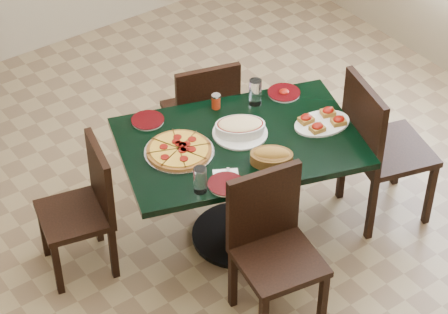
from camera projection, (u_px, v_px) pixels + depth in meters
floor at (232, 247)px, 5.29m from camera, size 5.50×5.50×0.00m
main_table at (239, 165)px, 5.01m from camera, size 1.53×1.22×0.75m
chair_far at (203, 112)px, 5.54m from camera, size 0.51×0.51×0.88m
chair_near at (272, 241)px, 4.62m from camera, size 0.48×0.48×0.90m
chair_right at (378, 143)px, 5.19m from camera, size 0.57×0.57×0.99m
chair_left at (86, 203)px, 4.91m from camera, size 0.46×0.46×0.83m
pepperoni_pizza at (179, 150)px, 4.80m from camera, size 0.39×0.39×0.04m
lasagna_casserole at (240, 128)px, 4.91m from camera, size 0.34×0.31×0.09m
bread_basket at (272, 156)px, 4.72m from camera, size 0.28×0.27×0.10m
bruschetta_platter at (322, 121)px, 4.99m from camera, size 0.37×0.29×0.05m
side_plate_near at (226, 184)px, 4.59m from camera, size 0.20×0.20×0.02m
side_plate_far_r at (284, 93)px, 5.24m from camera, size 0.20×0.20×0.03m
side_plate_far_l at (148, 120)px, 5.03m from camera, size 0.19×0.19×0.02m
napkin_setting at (227, 177)px, 4.64m from camera, size 0.18×0.18×0.01m
water_glass_a at (255, 92)px, 5.12m from camera, size 0.08×0.08×0.16m
water_glass_b at (200, 180)px, 4.51m from camera, size 0.07×0.07×0.15m
pepper_shaker at (216, 101)px, 5.11m from camera, size 0.05×0.05×0.09m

